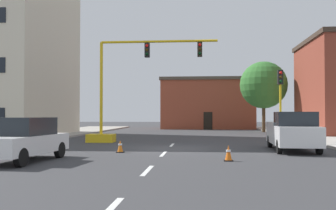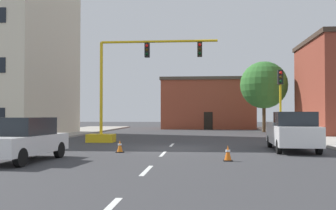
# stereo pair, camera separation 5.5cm
# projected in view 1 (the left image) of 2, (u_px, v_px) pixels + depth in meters

# --- Properties ---
(ground_plane) EXTENTS (160.00, 160.00, 0.00)m
(ground_plane) POSITION_uv_depth(u_px,v_px,m) (169.00, 148.00, 21.41)
(ground_plane) COLOR #38383A
(sidewalk_left) EXTENTS (6.00, 56.00, 0.14)m
(sidewalk_left) POSITION_uv_depth(u_px,v_px,m) (26.00, 138.00, 30.37)
(sidewalk_left) COLOR #9E998E
(sidewalk_left) RESTS_ON ground_plane
(lane_stripe_seg_1) EXTENTS (0.16, 2.40, 0.01)m
(lane_stripe_seg_1) POSITION_uv_depth(u_px,v_px,m) (147.00, 170.00, 12.94)
(lane_stripe_seg_1) COLOR silver
(lane_stripe_seg_1) RESTS_ON ground_plane
(lane_stripe_seg_2) EXTENTS (0.16, 2.40, 0.01)m
(lane_stripe_seg_2) POSITION_uv_depth(u_px,v_px,m) (163.00, 154.00, 18.42)
(lane_stripe_seg_2) COLOR silver
(lane_stripe_seg_2) RESTS_ON ground_plane
(lane_stripe_seg_3) EXTENTS (0.16, 2.40, 0.01)m
(lane_stripe_seg_3) POSITION_uv_depth(u_px,v_px,m) (172.00, 145.00, 23.90)
(lane_stripe_seg_3) COLOR silver
(lane_stripe_seg_3) RESTS_ON ground_plane
(building_brick_center) EXTENTS (12.30, 8.93, 6.68)m
(building_brick_center) POSITION_uv_depth(u_px,v_px,m) (207.00, 104.00, 53.32)
(building_brick_center) COLOR brown
(building_brick_center) RESTS_ON ground_plane
(traffic_signal_gantry) EXTENTS (8.71, 1.20, 6.83)m
(traffic_signal_gantry) POSITION_uv_depth(u_px,v_px,m) (117.00, 109.00, 26.26)
(traffic_signal_gantry) COLOR yellow
(traffic_signal_gantry) RESTS_ON ground_plane
(traffic_light_pole_right) EXTENTS (0.32, 0.47, 4.80)m
(traffic_light_pole_right) POSITION_uv_depth(u_px,v_px,m) (280.00, 89.00, 25.76)
(traffic_light_pole_right) COLOR yellow
(traffic_light_pole_right) RESTS_ON ground_plane
(tree_right_far) EXTENTS (5.03, 5.03, 7.55)m
(tree_right_far) POSITION_uv_depth(u_px,v_px,m) (263.00, 85.00, 41.79)
(tree_right_far) COLOR #4C3823
(tree_right_far) RESTS_ON ground_plane
(pickup_truck_white) EXTENTS (2.29, 5.50, 1.99)m
(pickup_truck_white) POSITION_uv_depth(u_px,v_px,m) (292.00, 132.00, 20.07)
(pickup_truck_white) COLOR white
(pickup_truck_white) RESTS_ON ground_plane
(sedan_white_near_left) EXTENTS (2.24, 4.65, 1.74)m
(sedan_white_near_left) POSITION_uv_depth(u_px,v_px,m) (23.00, 139.00, 15.46)
(sedan_white_near_left) COLOR white
(sedan_white_near_left) RESTS_ON ground_plane
(traffic_cone_roadside_a) EXTENTS (0.36, 0.36, 0.64)m
(traffic_cone_roadside_a) POSITION_uv_depth(u_px,v_px,m) (228.00, 153.00, 15.59)
(traffic_cone_roadside_a) COLOR black
(traffic_cone_roadside_a) RESTS_ON ground_plane
(traffic_cone_roadside_b) EXTENTS (0.36, 0.36, 0.61)m
(traffic_cone_roadside_b) POSITION_uv_depth(u_px,v_px,m) (120.00, 146.00, 19.12)
(traffic_cone_roadside_b) COLOR black
(traffic_cone_roadside_b) RESTS_ON ground_plane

